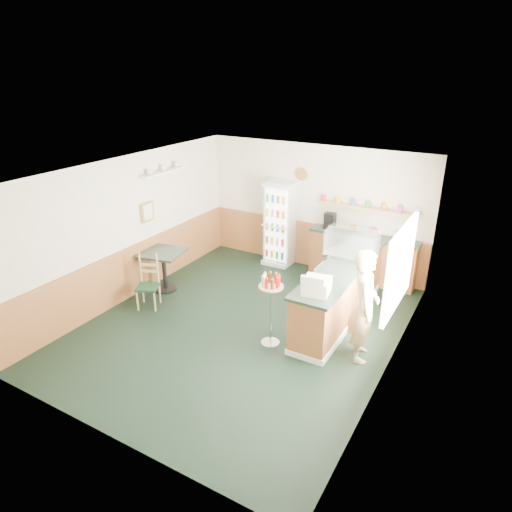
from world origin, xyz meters
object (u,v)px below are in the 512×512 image
Objects in this scene: cash_register at (317,286)px; shopkeeper at (364,306)px; cafe_chair at (150,279)px; drinks_fridge at (280,224)px; condiment_stand at (271,299)px; cafe_table at (164,263)px; display_case at (352,244)px.

cash_register is 0.75m from shopkeeper.
shopkeeper is 3.95m from cafe_chair.
drinks_fridge reaches higher than condiment_stand.
cafe_table is at bearing -119.98° from drinks_fridge.
cafe_table is at bearing 67.13° from shopkeeper.
display_case is at bearing -30.57° from drinks_fridge.
cash_register is 0.46× the size of cafe_table.
shopkeeper is at bearing 3.62° from cash_register.
condiment_stand is at bearing 85.97° from shopkeeper.
display_case is at bearing 7.33° from shopkeeper.
cafe_table is (-1.35, -2.35, -0.35)m from drinks_fridge.
drinks_fridge is 2.40m from display_case.
drinks_fridge is 2.07× the size of display_case.
cash_register is (0.00, -1.56, -0.14)m from display_case.
cafe_chair is at bearing -111.61° from drinks_fridge.
condiment_stand is 2.56m from cafe_chair.
shopkeeper is at bearing 15.19° from condiment_stand.
drinks_fridge is 1.05× the size of shopkeeper.
cafe_table is (-2.73, 0.63, -0.23)m from condiment_stand.
shopkeeper is 1.47× the size of condiment_stand.
cafe_chair is (0.19, -0.60, -0.05)m from cafe_table.
shopkeeper is (2.75, -2.61, -0.04)m from drinks_fridge.
condiment_stand is at bearing -171.87° from cash_register.
cafe_table is at bearing 163.58° from cash_register.
shopkeeper is 1.75× the size of cafe_chair.
condiment_stand is 2.81m from cafe_table.
condiment_stand is 1.20× the size of cafe_chair.
display_case is 3.65m from cafe_table.
drinks_fridge is 1.54× the size of condiment_stand.
display_case reaches higher than cafe_chair.
shopkeeper is (0.70, 0.16, -0.23)m from cash_register.
cafe_table is at bearing 166.96° from condiment_stand.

